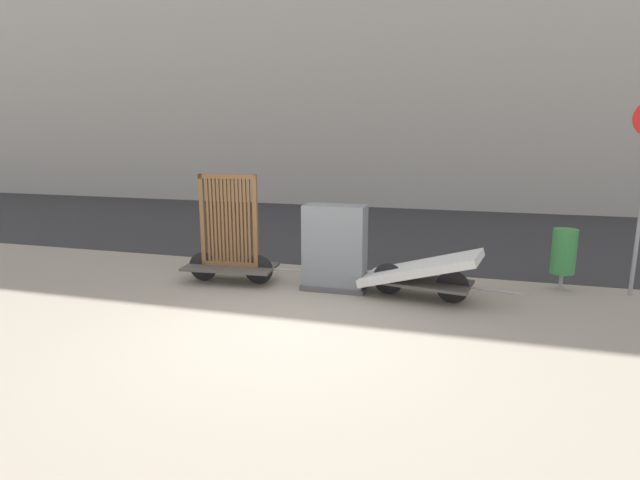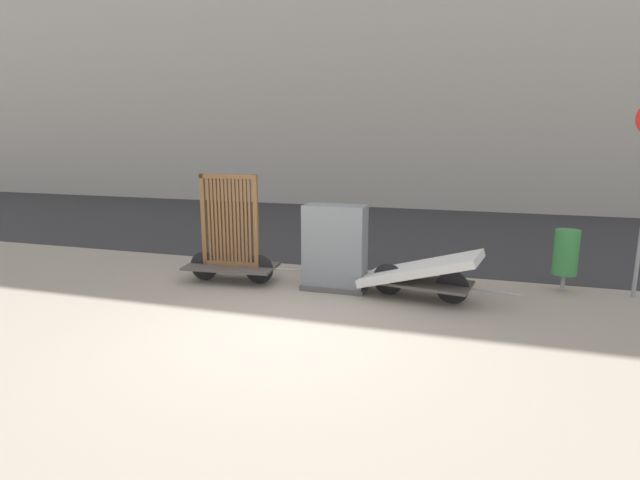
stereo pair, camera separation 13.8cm
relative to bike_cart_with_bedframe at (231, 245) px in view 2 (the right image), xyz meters
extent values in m
plane|color=gray|center=(1.55, -1.76, -0.63)|extent=(60.00, 60.00, 0.00)
cube|color=#2D2D30|center=(1.55, 5.43, -0.62)|extent=(56.00, 8.09, 0.01)
cube|color=#4C4742|center=(-0.01, 0.00, -0.36)|extent=(1.55, 0.85, 0.04)
cylinder|color=black|center=(0.48, 0.04, -0.38)|extent=(0.49, 0.07, 0.48)
cylinder|color=black|center=(-0.49, -0.04, -0.38)|extent=(0.49, 0.07, 0.48)
cylinder|color=gray|center=(1.09, 0.09, -0.36)|extent=(0.70, 0.09, 0.03)
cube|color=brown|center=(-0.01, 0.00, -0.31)|extent=(0.98, 0.15, 0.07)
cube|color=brown|center=(-0.01, 0.00, 1.13)|extent=(0.98, 0.15, 0.07)
cube|color=brown|center=(-0.46, -0.04, 0.41)|extent=(0.08, 0.08, 1.51)
cube|color=brown|center=(0.45, 0.04, 0.41)|extent=(0.08, 0.08, 1.51)
cube|color=brown|center=(-0.36, -0.03, 0.41)|extent=(0.04, 0.05, 1.44)
cube|color=brown|center=(-0.30, -0.02, 0.41)|extent=(0.04, 0.05, 1.44)
cube|color=brown|center=(-0.23, -0.02, 0.41)|extent=(0.04, 0.05, 1.44)
cube|color=brown|center=(-0.17, -0.01, 0.41)|extent=(0.04, 0.05, 1.44)
cube|color=brown|center=(-0.10, -0.01, 0.41)|extent=(0.04, 0.05, 1.44)
cube|color=brown|center=(-0.04, 0.00, 0.41)|extent=(0.04, 0.05, 1.44)
cube|color=brown|center=(0.03, 0.00, 0.41)|extent=(0.04, 0.05, 1.44)
cube|color=brown|center=(0.09, 0.01, 0.41)|extent=(0.04, 0.05, 1.44)
cube|color=brown|center=(0.15, 0.01, 0.41)|extent=(0.04, 0.05, 1.44)
cube|color=brown|center=(0.22, 0.02, 0.41)|extent=(0.04, 0.05, 1.44)
cube|color=brown|center=(0.28, 0.02, 0.41)|extent=(0.04, 0.05, 1.44)
cube|color=brown|center=(0.35, 0.03, 0.41)|extent=(0.04, 0.05, 1.44)
cube|color=#4C4742|center=(3.10, 0.00, -0.36)|extent=(1.60, 0.98, 0.04)
cylinder|color=black|center=(3.58, -0.08, -0.38)|extent=(0.48, 0.12, 0.48)
cylinder|color=black|center=(2.62, 0.08, -0.38)|extent=(0.48, 0.12, 0.48)
cylinder|color=gray|center=(4.18, -0.19, -0.36)|extent=(0.69, 0.15, 0.03)
cube|color=silver|center=(3.10, 0.00, -0.16)|extent=(1.84, 1.13, 0.62)
cube|color=#4C4C4C|center=(1.76, 0.10, -0.59)|extent=(1.02, 0.53, 0.08)
cube|color=slate|center=(1.76, 0.10, 0.05)|extent=(0.96, 0.47, 1.35)
cylinder|color=gray|center=(5.22, 1.03, -0.49)|extent=(0.06, 0.06, 0.28)
cylinder|color=#337F3D|center=(5.22, 1.03, 0.00)|extent=(0.37, 0.37, 0.70)
camera|label=1|loc=(3.63, -7.31, 1.77)|focal=28.00mm
camera|label=2|loc=(3.76, -7.28, 1.77)|focal=28.00mm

